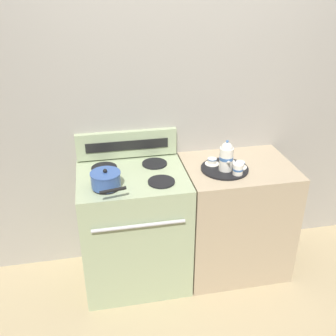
% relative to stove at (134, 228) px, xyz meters
% --- Properties ---
extents(ground_plane, '(6.00, 6.00, 0.00)m').
position_rel_stove_xyz_m(ground_plane, '(0.40, 0.00, -0.46)').
color(ground_plane, tan).
extents(wall_back, '(6.00, 0.05, 2.20)m').
position_rel_stove_xyz_m(wall_back, '(0.40, 0.34, 0.64)').
color(wall_back, '#9E998E').
rests_on(wall_back, ground).
extents(stove, '(0.77, 0.66, 0.92)m').
position_rel_stove_xyz_m(stove, '(0.00, 0.00, 0.00)').
color(stove, '#9EAD84').
rests_on(stove, ground).
extents(control_panel, '(0.76, 0.05, 0.21)m').
position_rel_stove_xyz_m(control_panel, '(0.00, 0.29, 0.57)').
color(control_panel, '#9EAD84').
rests_on(control_panel, stove).
extents(side_counter, '(0.80, 0.63, 0.91)m').
position_rel_stove_xyz_m(side_counter, '(0.79, 0.00, -0.00)').
color(side_counter, tan).
rests_on(side_counter, ground).
extents(saucepan, '(0.22, 0.30, 0.13)m').
position_rel_stove_xyz_m(saucepan, '(-0.18, -0.14, 0.52)').
color(saucepan, '#335193').
rests_on(saucepan, stove).
extents(serving_tray, '(0.34, 0.34, 0.01)m').
position_rel_stove_xyz_m(serving_tray, '(0.67, -0.04, 0.46)').
color(serving_tray, black).
rests_on(serving_tray, side_counter).
extents(teapot, '(0.10, 0.16, 0.23)m').
position_rel_stove_xyz_m(teapot, '(0.66, -0.07, 0.57)').
color(teapot, white).
rests_on(teapot, serving_tray).
extents(teacup_left, '(0.10, 0.10, 0.05)m').
position_rel_stove_xyz_m(teacup_left, '(0.72, 0.05, 0.49)').
color(teacup_left, white).
rests_on(teacup_left, serving_tray).
extents(teacup_right, '(0.10, 0.10, 0.05)m').
position_rel_stove_xyz_m(teacup_right, '(0.78, -0.06, 0.49)').
color(teacup_right, white).
rests_on(teacup_right, serving_tray).
extents(teacup_front, '(0.10, 0.10, 0.05)m').
position_rel_stove_xyz_m(teacup_front, '(0.60, 0.04, 0.49)').
color(teacup_front, white).
rests_on(teacup_front, serving_tray).
extents(creamer_jug, '(0.07, 0.07, 0.08)m').
position_rel_stove_xyz_m(creamer_jug, '(0.73, -0.15, 0.51)').
color(creamer_jug, white).
rests_on(creamer_jug, serving_tray).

